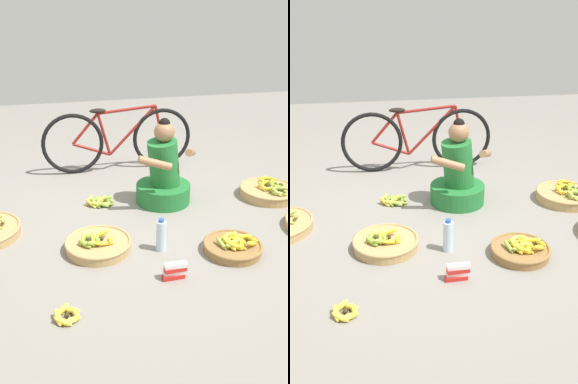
# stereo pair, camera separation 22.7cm
# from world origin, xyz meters

# --- Properties ---
(ground_plane) EXTENTS (10.00, 10.00, 0.00)m
(ground_plane) POSITION_xyz_m (0.00, 0.00, 0.00)
(ground_plane) COLOR gray
(vendor_woman_front) EXTENTS (0.66, 0.52, 0.83)m
(vendor_woman_front) POSITION_xyz_m (0.31, 0.30, 0.27)
(vendor_woman_front) COLOR #237233
(vendor_woman_front) RESTS_ON ground
(bicycle_leaning) EXTENTS (1.70, 0.08, 0.73)m
(bicycle_leaning) POSITION_xyz_m (0.05, 1.25, 0.36)
(bicycle_leaning) COLOR black
(bicycle_leaning) RESTS_ON ground
(banana_basket_front_left) EXTENTS (0.46, 0.46, 0.15)m
(banana_basket_front_left) POSITION_xyz_m (0.59, -0.71, 0.05)
(banana_basket_front_left) COLOR olive
(banana_basket_front_left) RESTS_ON ground
(banana_basket_mid_right) EXTENTS (0.52, 0.52, 0.15)m
(banana_basket_mid_right) POSITION_xyz_m (-0.43, -0.43, 0.05)
(banana_basket_mid_right) COLOR tan
(banana_basket_mid_right) RESTS_ON ground
(banana_basket_back_center) EXTENTS (0.56, 0.56, 0.16)m
(banana_basket_back_center) POSITION_xyz_m (1.36, 0.16, 0.06)
(banana_basket_back_center) COLOR tan
(banana_basket_back_center) RESTS_ON ground
(loose_bananas_back_right) EXTENTS (0.29, 0.23, 0.09)m
(loose_bananas_back_right) POSITION_xyz_m (-0.28, 0.37, 0.03)
(loose_bananas_back_right) COLOR yellow
(loose_bananas_back_right) RESTS_ON ground
(loose_bananas_front_center) EXTENTS (0.19, 0.19, 0.08)m
(loose_bananas_front_center) POSITION_xyz_m (-0.72, -1.18, 0.03)
(loose_bananas_front_center) COLOR yellow
(loose_bananas_front_center) RESTS_ON ground
(water_bottle) EXTENTS (0.08, 0.08, 0.27)m
(water_bottle) POSITION_xyz_m (0.05, -0.55, 0.13)
(water_bottle) COLOR silver
(water_bottle) RESTS_ON ground
(packet_carton_stack) EXTENTS (0.18, 0.07, 0.12)m
(packet_carton_stack) POSITION_xyz_m (0.05, -0.93, 0.06)
(packet_carton_stack) COLOR red
(packet_carton_stack) RESTS_ON ground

